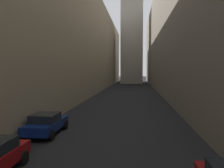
# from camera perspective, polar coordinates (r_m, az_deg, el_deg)

# --- Properties ---
(ground_plane) EXTENTS (264.00, 264.00, 0.00)m
(ground_plane) POSITION_cam_1_polar(r_m,az_deg,el_deg) (43.90, 3.73, -2.29)
(ground_plane) COLOR black
(building_block_left) EXTENTS (10.23, 108.00, 18.54)m
(building_block_left) POSITION_cam_1_polar(r_m,az_deg,el_deg) (47.52, -9.22, 9.29)
(building_block_left) COLOR gray
(building_block_left) RESTS_ON ground
(building_block_right) EXTENTS (12.38, 108.00, 21.80)m
(building_block_right) POSITION_cam_1_polar(r_m,az_deg,el_deg) (47.30, 18.45, 11.19)
(building_block_right) COLOR #756B5B
(building_block_right) RESTS_ON ground
(parked_car_left_third) EXTENTS (1.94, 4.30, 1.38)m
(parked_car_left_third) POSITION_cam_1_polar(r_m,az_deg,el_deg) (16.75, -15.09, -8.81)
(parked_car_left_third) COLOR navy
(parked_car_left_third) RESTS_ON ground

